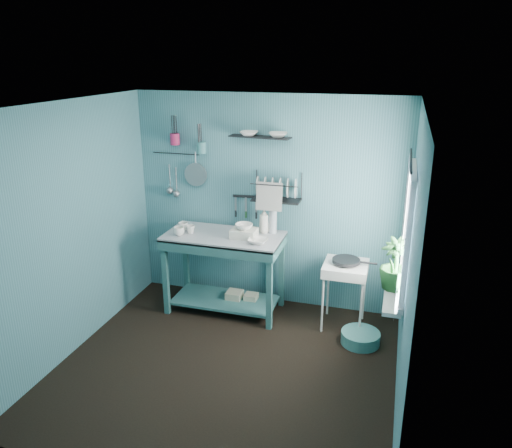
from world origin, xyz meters
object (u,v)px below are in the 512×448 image
(soap_bottle, at_px, (264,220))
(water_bottle, at_px, (273,221))
(utensil_cup_magenta, at_px, (175,139))
(dish_rack, at_px, (277,187))
(storage_tin_large, at_px, (234,300))
(mug_left, at_px, (179,231))
(work_counter, at_px, (225,273))
(utensil_cup_teal, at_px, (201,148))
(mug_mid, at_px, (191,229))
(potted_plant, at_px, (395,264))
(hotplate_stand, at_px, (344,295))
(wash_tub, at_px, (244,233))
(floor_basin, at_px, (360,338))
(frying_pan, at_px, (346,261))
(colander, at_px, (196,175))
(storage_tin_small, at_px, (251,302))
(mug_right, at_px, (183,227))

(soap_bottle, height_order, water_bottle, soap_bottle)
(utensil_cup_magenta, bearing_deg, dish_rack, -2.29)
(soap_bottle, height_order, storage_tin_large, soap_bottle)
(mug_left, relative_size, water_bottle, 0.44)
(work_counter, height_order, utensil_cup_teal, utensil_cup_teal)
(mug_mid, distance_m, utensil_cup_teal, 0.96)
(dish_rack, xyz_separation_m, potted_plant, (1.35, -0.90, -0.40))
(mug_mid, bearing_deg, water_bottle, 17.28)
(mug_left, height_order, utensil_cup_teal, utensil_cup_teal)
(mug_mid, bearing_deg, hotplate_stand, 2.62)
(wash_tub, bearing_deg, mug_left, -169.14)
(utensil_cup_magenta, distance_m, storage_tin_large, 2.03)
(potted_plant, relative_size, floor_basin, 1.21)
(frying_pan, bearing_deg, utensil_cup_magenta, 171.61)
(storage_tin_large, bearing_deg, colander, 151.54)
(utensil_cup_magenta, xyz_separation_m, storage_tin_large, (0.81, -0.28, -1.84))
(soap_bottle, relative_size, colander, 1.07)
(wash_tub, bearing_deg, hotplate_stand, 2.06)
(wash_tub, distance_m, frying_pan, 1.16)
(mug_left, relative_size, storage_tin_small, 0.61)
(work_counter, xyz_separation_m, mug_mid, (-0.38, -0.06, 0.52))
(water_bottle, height_order, storage_tin_small, water_bottle)
(wash_tub, relative_size, dish_rack, 0.51)
(colander, distance_m, floor_basin, 2.65)
(dish_rack, height_order, floor_basin, dish_rack)
(mug_right, distance_m, potted_plant, 2.48)
(mug_right, relative_size, water_bottle, 0.44)
(mug_mid, xyz_separation_m, colander, (-0.09, 0.42, 0.54))
(mug_mid, bearing_deg, frying_pan, 2.62)
(mug_mid, relative_size, storage_tin_large, 0.45)
(frying_pan, bearing_deg, storage_tin_large, 178.72)
(floor_basin, bearing_deg, work_counter, 169.47)
(potted_plant, xyz_separation_m, floor_basin, (-0.27, 0.32, -1.01))
(soap_bottle, distance_m, utensil_cup_teal, 1.12)
(dish_rack, height_order, storage_tin_small, dish_rack)
(work_counter, distance_m, utensil_cup_teal, 1.48)
(work_counter, height_order, utensil_cup_magenta, utensil_cup_magenta)
(potted_plant, distance_m, storage_tin_small, 2.00)
(colander, bearing_deg, dish_rack, -4.50)
(work_counter, xyz_separation_m, utensil_cup_magenta, (-0.71, 0.33, 1.48))
(soap_bottle, distance_m, storage_tin_small, 1.01)
(dish_rack, xyz_separation_m, colander, (-1.02, 0.08, 0.06))
(work_counter, bearing_deg, dish_rack, 20.07)
(floor_basin, bearing_deg, mug_mid, 173.12)
(water_bottle, distance_m, storage_tin_large, 1.08)
(mug_left, bearing_deg, frying_pan, 5.52)
(potted_plant, bearing_deg, mug_mid, 166.17)
(utensil_cup_magenta, relative_size, utensil_cup_teal, 1.00)
(utensil_cup_teal, relative_size, storage_tin_large, 0.59)
(frying_pan, distance_m, storage_tin_large, 1.46)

